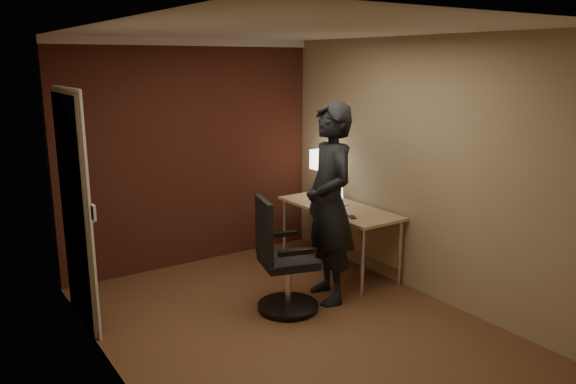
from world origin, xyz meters
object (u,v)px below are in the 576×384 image
(desk_lamp, at_px, (323,160))
(person, at_px, (330,204))
(phone, at_px, (352,217))
(desk, at_px, (344,217))
(office_chair, at_px, (281,263))
(mouse, at_px, (338,211))
(laptop, at_px, (330,197))

(desk_lamp, distance_m, person, 1.28)
(phone, bearing_deg, desk_lamp, 95.52)
(desk, xyz_separation_m, office_chair, (-1.15, -0.52, -0.14))
(mouse, height_order, office_chair, office_chair)
(mouse, distance_m, person, 0.57)
(desk_lamp, relative_size, laptop, 1.31)
(desk, bearing_deg, mouse, -142.58)
(laptop, relative_size, office_chair, 0.39)
(desk, relative_size, phone, 13.04)
(desk_lamp, height_order, phone, desk_lamp)
(desk, height_order, person, person)
(desk_lamp, relative_size, phone, 4.65)
(office_chair, distance_m, person, 0.72)
(desk, height_order, office_chair, office_chair)
(desk_lamp, relative_size, office_chair, 0.51)
(desk_lamp, distance_m, phone, 1.06)
(mouse, bearing_deg, desk_lamp, 62.21)
(phone, height_order, office_chair, office_chair)
(desk_lamp, bearing_deg, office_chair, -140.49)
(laptop, distance_m, phone, 0.63)
(laptop, height_order, phone, laptop)
(phone, distance_m, office_chair, 0.97)
(laptop, distance_m, office_chair, 1.36)
(desk_lamp, bearing_deg, laptop, -112.83)
(laptop, relative_size, person, 0.21)
(laptop, distance_m, mouse, 0.41)
(mouse, height_order, phone, mouse)
(desk, bearing_deg, desk_lamp, 79.65)
(desk, xyz_separation_m, person, (-0.62, -0.54, 0.35))
(mouse, height_order, person, person)
(desk, relative_size, office_chair, 1.43)
(office_chair, bearing_deg, laptop, 32.39)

